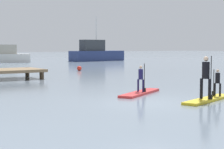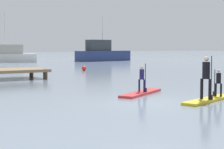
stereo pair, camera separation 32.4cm
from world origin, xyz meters
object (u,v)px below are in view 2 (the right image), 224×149
paddler_adult (206,75)px  fishing_boat_green_midground (6,56)px  fishing_boat_white_large (102,53)px  mooring_buoy_near (84,68)px  paddler_child_front (218,81)px  paddleboard_near (142,93)px  paddleboard_far (209,100)px  paddler_child_solo (142,77)px

paddler_adult → fishing_boat_green_midground: size_ratio=0.20×
fishing_boat_white_large → mooring_buoy_near: fishing_boat_white_large is taller
paddler_child_front → fishing_boat_white_large: bearing=65.7°
fishing_boat_white_large → fishing_boat_green_midground: 13.40m
paddleboard_near → paddler_adult: (0.63, -3.21, 0.98)m
paddleboard_far → mooring_buoy_near: mooring_buoy_near is taller
paddleboard_near → mooring_buoy_near: bearing=70.6°
paddleboard_near → paddler_child_solo: paddler_child_solo is taller
mooring_buoy_near → paddler_child_solo: bearing=-109.4°
paddler_adult → fishing_boat_white_large: 41.13m
fishing_boat_white_large → paddler_adult: bearing=-115.4°
paddler_adult → mooring_buoy_near: size_ratio=4.05×
paddleboard_near → paddler_child_solo: size_ratio=2.56×
paddleboard_far → fishing_boat_green_midground: (4.17, 39.43, 0.78)m
paddler_child_front → fishing_boat_green_midground: bearing=85.0°
mooring_buoy_near → paddleboard_far: bearing=-103.8°
paddler_adult → fishing_boat_white_large: size_ratio=0.19×
paddleboard_near → paddler_adult: bearing=-78.8°
paddleboard_far → paddler_child_solo: bearing=106.6°
paddler_child_solo → mooring_buoy_near: bearing=70.6°
paddler_child_front → paddleboard_near: bearing=121.1°
paddler_child_solo → paddleboard_far: 3.31m
paddleboard_far → fishing_boat_green_midground: bearing=84.0°
paddleboard_far → paddleboard_near: bearing=106.7°
fishing_boat_green_midground → mooring_buoy_near: (0.45, -20.59, -0.63)m
paddler_child_solo → paddler_adult: bearing=-79.0°
paddleboard_far → paddler_child_front: 1.05m
paddler_child_solo → mooring_buoy_near: paddler_child_solo is taller
paddleboard_far → paddler_adult: paddler_adult is taller
paddler_adult → fishing_boat_green_midground: (4.47, 39.54, -0.20)m
paddleboard_near → mooring_buoy_near: (5.55, 15.73, 0.15)m
paddleboard_near → paddler_child_solo: (0.01, -0.01, 0.70)m
paddler_child_front → fishing_boat_white_large: 40.33m
paddleboard_near → paddleboard_far: bearing=-73.3°
paddler_adult → fishing_boat_green_midground: 39.79m
mooring_buoy_near → fishing_boat_green_midground: bearing=91.2°
paddler_child_solo → fishing_boat_green_midground: fishing_boat_green_midground is taller
paddleboard_near → paddler_child_front: 3.38m
paddler_child_solo → paddleboard_far: bearing=-73.4°
fishing_boat_white_large → mooring_buoy_near: bearing=-125.0°
paddleboard_near → paddleboard_far: (0.94, -3.11, 0.00)m
paddler_child_solo → paddler_child_front: paddler_child_solo is taller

